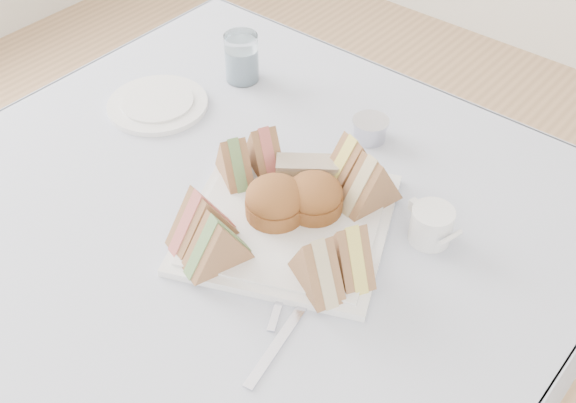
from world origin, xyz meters
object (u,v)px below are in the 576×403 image
Objects in this scene: serving_plate at (288,223)px; water_glass at (242,58)px; creamer_jug at (431,225)px; table at (238,362)px.

water_glass reaches higher than serving_plate.
water_glass is 1.48× the size of creamer_jug.
serving_plate reaches higher than table.
water_glass is (-0.24, 0.30, 0.42)m from table.
table is at bearing -51.56° from water_glass.
serving_plate is 3.17× the size of water_glass.
serving_plate is (0.08, 0.05, 0.38)m from table.
water_glass reaches higher than creamer_jug.
serving_plate is at bearing -133.49° from creamer_jug.
water_glass reaches higher than table.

